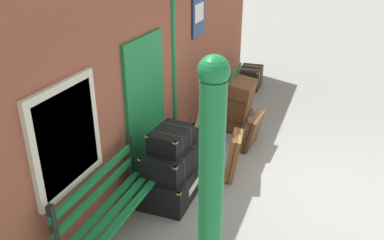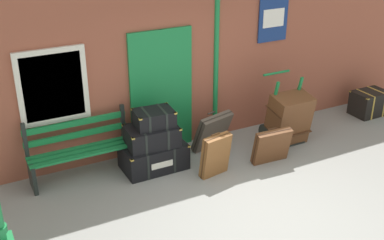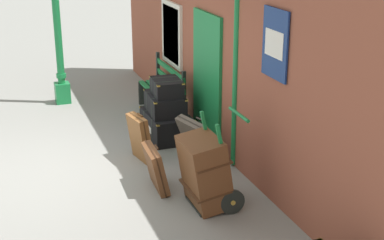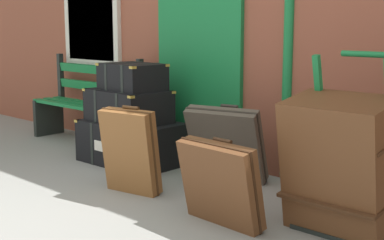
% 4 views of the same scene
% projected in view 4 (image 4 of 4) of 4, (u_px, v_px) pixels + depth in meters
% --- Properties ---
extents(brick_facade, '(10.40, 0.35, 3.20)m').
position_uv_depth(brick_facade, '(237.00, 1.00, 5.28)').
color(brick_facade, brown).
rests_on(brick_facade, ground).
extents(platform_bench, '(1.60, 0.43, 1.01)m').
position_uv_depth(platform_bench, '(88.00, 105.00, 6.42)').
color(platform_bench, '#197A3D').
rests_on(platform_bench, ground).
extents(steamer_trunk_base, '(1.02, 0.66, 0.43)m').
position_uv_depth(steamer_trunk_base, '(131.00, 142.00, 5.51)').
color(steamer_trunk_base, black).
rests_on(steamer_trunk_base, ground).
extents(steamer_trunk_middle, '(0.84, 0.60, 0.33)m').
position_uv_depth(steamer_trunk_middle, '(128.00, 106.00, 5.45)').
color(steamer_trunk_middle, black).
rests_on(steamer_trunk_middle, steamer_trunk_base).
extents(steamer_trunk_top, '(0.64, 0.49, 0.27)m').
position_uv_depth(steamer_trunk_top, '(132.00, 77.00, 5.38)').
color(steamer_trunk_top, black).
rests_on(steamer_trunk_top, steamer_trunk_middle).
extents(porters_trolley, '(0.71, 0.63, 1.19)m').
position_uv_depth(porters_trolley, '(353.00, 188.00, 3.78)').
color(porters_trolley, black).
rests_on(porters_trolley, ground).
extents(large_brown_trunk, '(0.70, 0.58, 0.94)m').
position_uv_depth(large_brown_trunk, '(341.00, 165.00, 3.62)').
color(large_brown_trunk, brown).
rests_on(large_brown_trunk, ground).
extents(suitcase_brown, '(0.52, 0.32, 0.73)m').
position_uv_depth(suitcase_brown, '(130.00, 151.00, 4.50)').
color(suitcase_brown, brown).
rests_on(suitcase_brown, ground).
extents(suitcase_umber, '(0.73, 0.52, 0.69)m').
position_uv_depth(suitcase_umber, '(226.00, 145.00, 4.80)').
color(suitcase_umber, '#51473D').
rests_on(suitcase_umber, ground).
extents(suitcase_oxblood, '(0.65, 0.29, 0.61)m').
position_uv_depth(suitcase_oxblood, '(220.00, 184.00, 3.78)').
color(suitcase_oxblood, brown).
rests_on(suitcase_oxblood, ground).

